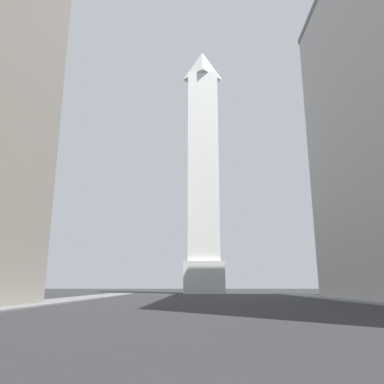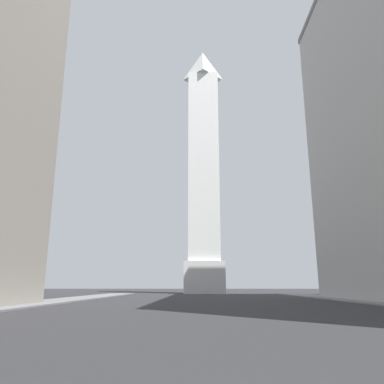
% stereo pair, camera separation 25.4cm
% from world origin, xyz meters
% --- Properties ---
extents(sidewalk_left, '(5.00, 100.63, 0.15)m').
position_xyz_m(sidewalk_left, '(-17.38, 30.19, 0.07)').
color(sidewalk_left, slate).
rests_on(sidewalk_left, ground_plane).
extents(obelisk, '(8.88, 8.88, 60.21)m').
position_xyz_m(obelisk, '(0.00, 83.86, 28.50)').
color(obelisk, silver).
rests_on(obelisk, ground_plane).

